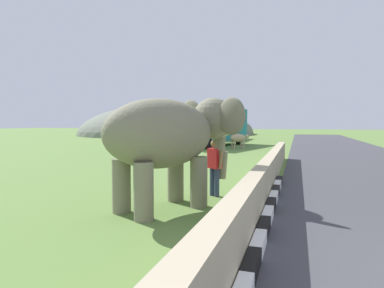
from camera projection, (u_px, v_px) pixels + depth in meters
striped_curb at (247, 281)px, 4.25m from camera, size 16.20×0.20×0.24m
barrier_parapet at (249, 206)px, 6.56m from camera, size 28.00×0.36×1.00m
elephant at (173, 135)px, 8.34m from camera, size 3.96×3.41×2.85m
person_handler at (215, 165)px, 9.67m from camera, size 0.46×0.62×1.66m
bus_teal at (214, 123)px, 30.39m from camera, size 10.16×4.85×3.50m
bus_orange at (218, 123)px, 42.63m from camera, size 9.03×2.66×3.50m
cow_near at (194, 139)px, 25.44m from camera, size 1.84×1.32×1.23m
cow_mid at (238, 138)px, 27.46m from camera, size 1.64×1.63×1.23m
hill_east at (171, 134)px, 63.77m from camera, size 39.15×31.32×11.29m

